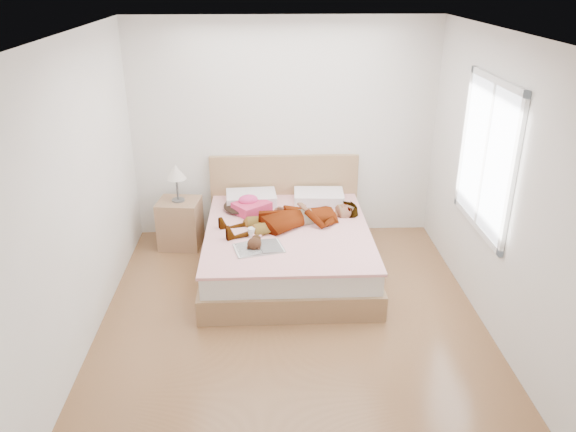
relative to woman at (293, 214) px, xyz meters
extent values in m
plane|color=#4D3018|center=(-0.07, -1.08, -0.62)|extent=(4.00, 4.00, 0.00)
imported|color=silver|center=(0.00, 0.00, 0.00)|extent=(1.71, 1.08, 0.22)
ellipsoid|color=black|center=(-0.57, 0.45, -0.07)|extent=(0.52, 0.59, 0.08)
cube|color=silver|center=(-0.50, 0.40, 0.06)|extent=(0.07, 0.09, 0.05)
plane|color=white|center=(-0.07, -1.08, 1.98)|extent=(4.00, 4.00, 0.00)
plane|color=white|center=(-0.07, 0.92, 0.68)|extent=(3.60, 0.00, 3.60)
plane|color=white|center=(-0.07, -3.08, 0.68)|extent=(3.60, 0.00, 3.60)
plane|color=silver|center=(-1.87, -1.08, 0.68)|extent=(0.00, 4.00, 4.00)
plane|color=silver|center=(1.73, -1.08, 0.68)|extent=(0.00, 4.00, 4.00)
cube|color=white|center=(1.71, -0.78, 0.88)|extent=(0.02, 1.10, 1.30)
cube|color=silver|center=(1.71, -1.36, 0.88)|extent=(0.04, 0.06, 1.42)
cube|color=silver|center=(1.71, -0.20, 0.88)|extent=(0.04, 0.06, 1.42)
cube|color=silver|center=(1.71, -0.78, 0.20)|extent=(0.04, 1.22, 0.06)
cube|color=silver|center=(1.71, -0.78, 1.56)|extent=(0.04, 1.22, 0.06)
cube|color=silver|center=(1.70, -0.78, 0.88)|extent=(0.03, 0.04, 1.30)
cube|color=brown|center=(-0.07, -0.13, -0.49)|extent=(1.78, 2.08, 0.26)
cube|color=silver|center=(-0.07, -0.13, -0.25)|extent=(1.70, 2.00, 0.22)
cube|color=white|center=(-0.07, -0.13, -0.13)|extent=(1.74, 2.04, 0.03)
cube|color=olive|center=(-0.07, 0.88, -0.12)|extent=(1.80, 0.07, 1.00)
cube|color=white|center=(-0.47, 0.59, -0.05)|extent=(0.61, 0.44, 0.13)
cube|color=white|center=(0.33, 0.59, -0.05)|extent=(0.60, 0.43, 0.13)
cube|color=#D0385A|center=(-0.46, 0.32, -0.05)|extent=(0.48, 0.47, 0.12)
ellipsoid|color=#FF45AA|center=(-0.50, 0.36, 0.03)|extent=(0.26, 0.22, 0.11)
cube|color=silver|center=(-0.37, -0.59, -0.10)|extent=(0.53, 0.41, 0.01)
cube|color=white|center=(-0.49, -0.62, -0.09)|extent=(0.30, 0.36, 0.02)
cube|color=#262626|center=(-0.26, -0.56, -0.09)|extent=(0.30, 0.36, 0.02)
cylinder|color=white|center=(-0.45, -0.30, -0.07)|extent=(0.08, 0.08, 0.09)
torus|color=white|center=(-0.41, -0.30, -0.06)|extent=(0.06, 0.02, 0.06)
cylinder|color=black|center=(-0.45, -0.30, -0.03)|extent=(0.07, 0.07, 0.00)
ellipsoid|color=black|center=(-0.42, -0.60, -0.05)|extent=(0.17, 0.19, 0.12)
ellipsoid|color=#EBE2C4|center=(-0.42, -0.61, -0.04)|extent=(0.09, 0.10, 0.06)
sphere|color=black|center=(-0.40, -0.51, -0.04)|extent=(0.09, 0.09, 0.09)
sphere|color=#F7A1B3|center=(-0.42, -0.48, -0.02)|extent=(0.03, 0.03, 0.03)
sphere|color=pink|center=(-0.36, -0.49, -0.02)|extent=(0.03, 0.03, 0.03)
ellipsoid|color=#311E0D|center=(-0.47, -0.62, -0.08)|extent=(0.04, 0.06, 0.03)
ellipsoid|color=black|center=(-0.37, -0.65, -0.08)|extent=(0.04, 0.06, 0.03)
cube|color=brown|center=(-1.32, 0.54, -0.33)|extent=(0.52, 0.47, 0.58)
cylinder|color=#4F4F4F|center=(-1.32, 0.54, -0.03)|extent=(0.16, 0.16, 0.02)
cylinder|color=#4B4B4B|center=(-1.32, 0.54, 0.12)|extent=(0.03, 0.03, 0.29)
cone|color=silver|center=(-1.32, 0.54, 0.32)|extent=(0.26, 0.26, 0.17)
camera|label=1|loc=(-0.29, -5.55, 2.44)|focal=35.00mm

